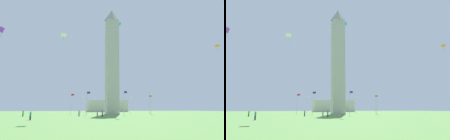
{
  "view_description": "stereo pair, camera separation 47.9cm",
  "coord_description": "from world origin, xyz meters",
  "views": [
    {
      "loc": [
        -18.34,
        -74.82,
        2.07
      ],
      "look_at": [
        0.0,
        0.0,
        17.56
      ],
      "focal_mm": 31.1,
      "sensor_mm": 36.0,
      "label": 1
    },
    {
      "loc": [
        -17.88,
        -74.94,
        2.07
      ],
      "look_at": [
        0.0,
        0.0,
        17.56
      ],
      "focal_mm": 31.1,
      "sensor_mm": 36.0,
      "label": 2
    }
  ],
  "objects": [
    {
      "name": "distant_building",
      "position": [
        12.05,
        66.06,
        4.03
      ],
      "size": [
        28.65,
        13.94,
        8.07
      ],
      "color": "beige",
      "rests_on": "ground"
    },
    {
      "name": "flagpole_e",
      "position": [
        0.06,
        15.83,
        4.26
      ],
      "size": [
        1.12,
        0.14,
        7.76
      ],
      "color": "silver",
      "rests_on": "ground"
    },
    {
      "name": "person_purple_shirt",
      "position": [
        -8.45,
        -23.9,
        0.82
      ],
      "size": [
        0.32,
        0.32,
        1.65
      ],
      "rotation": [
        0.0,
        0.0,
        1.09
      ],
      "color": "#2D2D38",
      "rests_on": "ground"
    },
    {
      "name": "flagpole_ne",
      "position": [
        11.25,
        11.19,
        4.26
      ],
      "size": [
        1.12,
        0.14,
        7.76
      ],
      "color": "silver",
      "rests_on": "ground"
    },
    {
      "name": "flagpole_n",
      "position": [
        15.89,
        0.0,
        4.26
      ],
      "size": [
        1.12,
        0.14,
        7.76
      ],
      "color": "silver",
      "rests_on": "ground"
    },
    {
      "name": "person_teal_shirt",
      "position": [
        -24.36,
        -34.84,
        0.83
      ],
      "size": [
        0.32,
        0.32,
        1.67
      ],
      "rotation": [
        0.0,
        0.0,
        0.92
      ],
      "color": "#2D2D38",
      "rests_on": "ground"
    },
    {
      "name": "kite_white_diamond",
      "position": [
        -19.04,
        -36.05,
        16.85
      ],
      "size": [
        1.16,
        1.08,
        1.71
      ],
      "color": "white"
    },
    {
      "name": "obelisk_monument",
      "position": [
        0.0,
        0.0,
        21.99
      ],
      "size": [
        4.84,
        4.84,
        43.98
      ],
      "color": "#B7B2A8",
      "rests_on": "ground"
    },
    {
      "name": "kite_cyan_box",
      "position": [
        0.38,
        -10.75,
        32.91
      ],
      "size": [
        1.05,
        0.93,
        2.15
      ],
      "color": "#33C6D1"
    },
    {
      "name": "person_green_shirt",
      "position": [
        -29.09,
        -16.17,
        0.87
      ],
      "size": [
        0.32,
        0.32,
        1.75
      ],
      "rotation": [
        0.0,
        0.0,
        0.1
      ],
      "color": "#2D2D38",
      "rests_on": "ground"
    },
    {
      "name": "flagpole_w",
      "position": [
        0.06,
        -15.83,
        4.26
      ],
      "size": [
        1.12,
        0.14,
        7.76
      ],
      "color": "silver",
      "rests_on": "ground"
    },
    {
      "name": "flagpole_nw",
      "position": [
        11.25,
        -11.19,
        4.26
      ],
      "size": [
        1.12,
        0.14,
        7.76
      ],
      "color": "silver",
      "rests_on": "ground"
    },
    {
      "name": "ground_plane",
      "position": [
        0.0,
        0.0,
        0.0
      ],
      "size": [
        260.0,
        260.0,
        0.0
      ],
      "primitive_type": "plane",
      "color": "#609347"
    },
    {
      "name": "flagpole_s",
      "position": [
        -15.76,
        0.0,
        4.26
      ],
      "size": [
        1.12,
        0.14,
        7.76
      ],
      "color": "silver",
      "rests_on": "ground"
    },
    {
      "name": "person_gray_shirt",
      "position": [
        -8.76,
        -17.82,
        0.84
      ],
      "size": [
        0.32,
        0.32,
        1.7
      ],
      "rotation": [
        0.0,
        0.0,
        1.47
      ],
      "color": "#2D2D38",
      "rests_on": "ground"
    },
    {
      "name": "flagpole_sw",
      "position": [
        -11.13,
        -11.19,
        4.26
      ],
      "size": [
        1.12,
        0.14,
        7.76
      ],
      "color": "silver",
      "rests_on": "ground"
    },
    {
      "name": "kite_purple_box",
      "position": [
        -31.01,
        -34.66,
        17.44
      ],
      "size": [
        1.11,
        0.99,
        2.24
      ],
      "color": "purple"
    },
    {
      "name": "person_blue_shirt",
      "position": [
        -14.04,
        -18.04,
        0.83
      ],
      "size": [
        0.32,
        0.32,
        1.68
      ],
      "rotation": [
        0.0,
        0.0,
        0.95
      ],
      "color": "#2D2D38",
      "rests_on": "ground"
    },
    {
      "name": "flagpole_se",
      "position": [
        -11.13,
        11.19,
        4.26
      ],
      "size": [
        1.12,
        0.14,
        7.76
      ],
      "color": "silver",
      "rests_on": "ground"
    },
    {
      "name": "kite_orange_diamond",
      "position": [
        31.27,
        -22.35,
        23.02
      ],
      "size": [
        1.84,
        1.81,
        2.25
      ],
      "color": "orange"
    }
  ]
}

